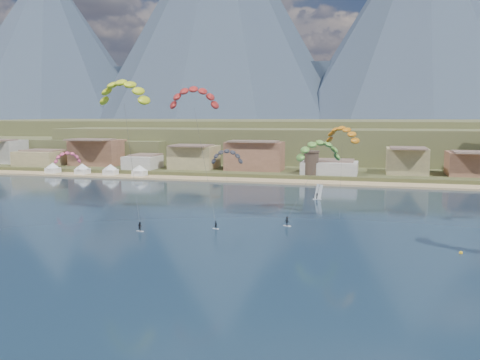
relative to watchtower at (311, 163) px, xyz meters
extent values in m
plane|color=#0D1D30|center=(-5.00, -114.00, -6.37)|extent=(2400.00, 2400.00, 0.00)
cube|color=tan|center=(-5.00, -8.00, -6.12)|extent=(2200.00, 12.00, 0.90)
cube|color=brown|center=(-5.00, 446.00, -6.37)|extent=(2200.00, 900.00, 4.00)
cube|color=brown|center=(35.00, 106.00, 3.13)|extent=(320.00, 150.00, 15.00)
cube|color=brown|center=(-45.00, 146.00, 4.63)|extent=(380.00, 170.00, 18.00)
cone|color=#313D52|center=(-565.00, 666.00, 145.63)|extent=(400.00, 400.00, 300.00)
cone|color=#313D52|center=(-245.00, 706.00, 195.63)|extent=(460.00, 460.00, 400.00)
cone|color=#313D52|center=(95.00, 726.00, 175.63)|extent=(440.00, 440.00, 360.00)
cube|color=#313D52|center=(-5.00, 786.00, 50.63)|extent=(2000.00, 200.00, 110.00)
cylinder|color=#47382D|center=(0.00, 0.00, -0.37)|extent=(5.20, 5.20, 8.00)
cylinder|color=#47382D|center=(0.00, 0.00, 3.93)|extent=(5.82, 5.82, 0.60)
cube|color=white|center=(-100.00, -8.00, -4.67)|extent=(4.50, 4.50, 2.00)
pyramid|color=white|center=(-100.00, -8.00, -1.67)|extent=(6.40, 6.40, 2.00)
cube|color=white|center=(-87.00, -8.00, -4.67)|extent=(4.50, 4.50, 2.00)
pyramid|color=white|center=(-87.00, -8.00, -1.67)|extent=(6.40, 6.40, 2.00)
cube|color=white|center=(-75.00, -8.00, -4.67)|extent=(4.50, 4.50, 2.00)
pyramid|color=white|center=(-75.00, -8.00, -1.67)|extent=(6.40, 6.40, 2.00)
cube|color=white|center=(-63.00, -8.00, -4.67)|extent=(4.50, 4.50, 2.00)
pyramid|color=white|center=(-63.00, -8.00, -1.67)|extent=(6.40, 6.40, 2.00)
cube|color=silver|center=(-9.57, -84.17, -6.32)|extent=(1.43, 0.85, 0.09)
imported|color=black|center=(-9.57, -84.17, -5.49)|extent=(0.67, 0.55, 1.58)
cylinder|color=#262626|center=(-13.40, -79.63, 6.59)|extent=(0.05, 0.05, 26.69)
cube|color=silver|center=(-23.67, -90.11, -6.32)|extent=(1.66, 1.05, 0.11)
imported|color=black|center=(-23.67, -90.11, -5.35)|extent=(1.09, 0.98, 1.83)
cylinder|color=#262626|center=(-27.71, -84.92, 7.14)|extent=(0.05, 0.05, 27.98)
cube|color=silver|center=(4.16, -77.89, -6.31)|extent=(1.76, 1.21, 0.11)
imported|color=black|center=(4.16, -77.89, -5.28)|extent=(1.46, 1.22, 1.96)
cylinder|color=#262626|center=(6.49, -69.47, 0.67)|extent=(0.05, 0.05, 20.97)
cylinder|color=#262626|center=(-69.21, -48.80, -1.85)|extent=(0.04, 0.04, 11.63)
cylinder|color=#262626|center=(-16.70, -54.86, -1.01)|extent=(0.04, 0.04, 12.90)
cylinder|color=#262626|center=(14.44, -70.00, 2.35)|extent=(0.04, 0.04, 18.65)
cube|color=silver|center=(6.60, -41.62, -6.31)|extent=(2.45, 1.09, 0.12)
imported|color=black|center=(6.60, -41.62, -5.40)|extent=(0.91, 0.68, 1.70)
cube|color=white|center=(7.00, -41.62, -4.19)|extent=(1.35, 2.68, 4.05)
sphere|color=gold|center=(36.09, -91.77, -6.26)|extent=(0.63, 0.63, 0.63)
camera|label=1|loc=(21.14, -182.63, 16.81)|focal=38.37mm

